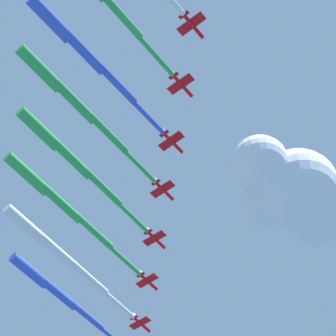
% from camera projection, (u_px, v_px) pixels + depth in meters
% --- Properties ---
extents(jet_lead, '(65.79, 9.48, 4.00)m').
position_uv_depth(jet_lead, '(58.00, 293.00, 234.21)').
color(jet_lead, red).
extents(jet_port_inner, '(69.24, 8.88, 3.91)m').
position_uv_depth(jet_port_inner, '(57.00, 251.00, 222.24)').
color(jet_port_inner, red).
extents(jet_starboard_inner, '(69.67, 9.25, 3.89)m').
position_uv_depth(jet_starboard_inner, '(60.00, 203.00, 214.38)').
color(jet_starboard_inner, red).
extents(jet_port_mid, '(65.79, 8.62, 3.98)m').
position_uv_depth(jet_port_mid, '(71.00, 159.00, 205.99)').
color(jet_port_mid, red).
extents(jet_starboard_mid, '(67.06, 9.01, 3.93)m').
position_uv_depth(jet_starboard_mid, '(74.00, 101.00, 197.97)').
color(jet_starboard_mid, red).
extents(jet_port_outer, '(63.06, 9.46, 3.87)m').
position_uv_depth(jet_port_outer, '(84.00, 52.00, 188.77)').
color(jet_port_outer, red).
extents(cloud_puff, '(49.14, 36.90, 32.24)m').
position_uv_depth(cloud_puff, '(291.00, 190.00, 241.35)').
color(cloud_puff, white).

